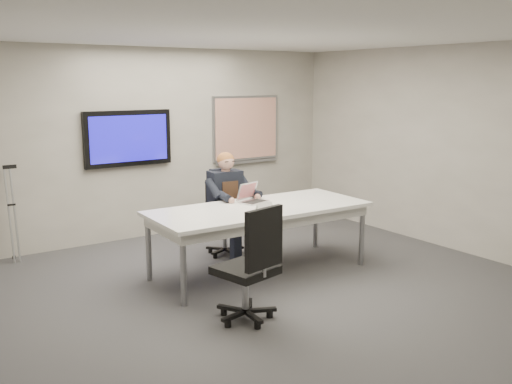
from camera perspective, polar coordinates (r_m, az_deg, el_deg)
floor at (r=6.48m, az=2.11°, el=-9.88°), size 6.00×6.00×0.02m
ceiling at (r=6.07m, az=2.30°, el=15.63°), size 6.00×6.00×0.02m
wall_back at (r=8.70m, az=-9.70°, el=4.87°), size 6.00×0.02×2.80m
wall_right at (r=8.25m, az=19.22°, el=4.09°), size 0.02×6.00×2.80m
conference_table at (r=6.89m, az=0.35°, el=-2.25°), size 2.70×1.19×0.82m
tv_display at (r=8.44m, az=-12.66°, el=5.26°), size 1.30×0.09×0.80m
whiteboard at (r=9.41m, az=-1.01°, el=6.28°), size 1.25×0.08×1.10m
office_chair_far at (r=7.75m, az=-3.26°, el=-3.93°), size 0.58×0.58×1.00m
office_chair_near at (r=5.60m, az=-0.68°, el=-9.33°), size 0.66×0.66×1.16m
seated_person at (r=7.48m, az=-2.35°, el=-2.49°), size 0.45×0.77×1.40m
crutch at (r=7.99m, az=-23.24°, el=-1.83°), size 0.18×0.48×1.34m
laptop at (r=7.12m, az=-0.49°, el=-0.53°), size 0.39×0.40×0.24m
name_tent at (r=6.64m, az=0.82°, el=-1.49°), size 0.25×0.11×0.10m
pen at (r=6.51m, az=1.87°, el=-2.14°), size 0.05×0.14×0.01m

